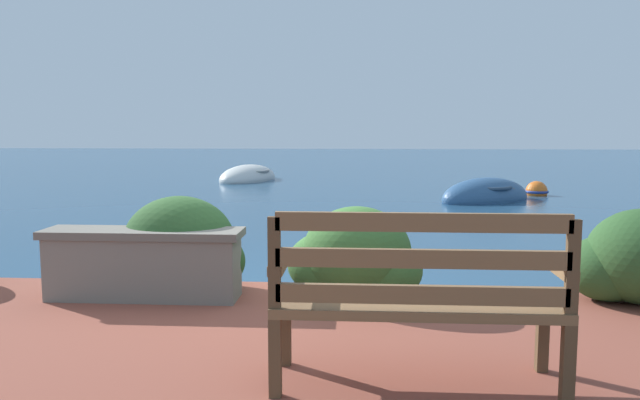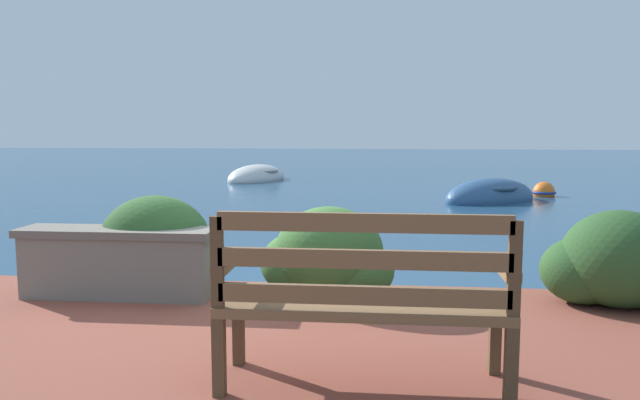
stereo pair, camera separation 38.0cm
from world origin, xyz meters
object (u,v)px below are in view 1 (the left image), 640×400
Objects in this scene: park_bench at (417,295)px; rowboat_nearest at (485,197)px; mooring_buoy at (536,192)px; rowboat_mid at (248,178)px.

park_bench is 0.60× the size of rowboat_nearest.
rowboat_nearest is at bearing -139.40° from mooring_buoy.
park_bench reaches higher than rowboat_mid.
park_bench is at bearing 29.45° from rowboat_mid.
rowboat_mid is at bearing 105.77° from park_bench.
park_bench is 0.51× the size of rowboat_mid.
rowboat_mid is 5.40× the size of mooring_buoy.
rowboat_nearest is 7.61m from rowboat_mid.
rowboat_mid is (-5.93, 4.76, -0.00)m from rowboat_nearest.
mooring_buoy is (1.38, 1.18, 0.01)m from rowboat_nearest.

